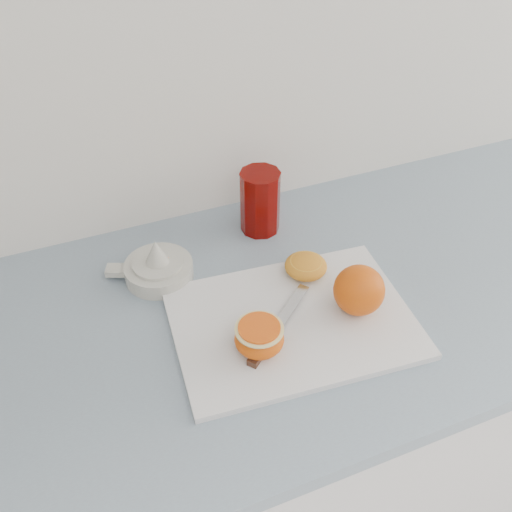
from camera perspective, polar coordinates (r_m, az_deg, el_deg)
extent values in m
cube|color=white|center=(1.35, -0.25, -18.90)|extent=(2.33, 0.60, 0.86)
cube|color=#839BA9|center=(0.99, -0.32, -5.74)|extent=(2.39, 0.64, 0.03)
cube|color=silver|center=(0.95, 3.67, -6.56)|extent=(0.41, 0.31, 0.01)
sphere|color=#DE6C00|center=(0.95, 10.26, -3.38)|extent=(0.08, 0.08, 0.08)
ellipsoid|color=#DE6C00|center=(0.89, 0.32, -8.29)|extent=(0.08, 0.08, 0.04)
cylinder|color=#EEE18D|center=(0.87, 0.33, -7.32)|extent=(0.08, 0.08, 0.00)
cylinder|color=orange|center=(0.87, 0.33, -7.20)|extent=(0.07, 0.07, 0.00)
ellipsoid|color=orange|center=(1.02, 5.00, -1.00)|extent=(0.08, 0.08, 0.03)
cylinder|color=gold|center=(1.01, 5.03, -0.59)|extent=(0.06, 0.06, 0.00)
cube|color=#422316|center=(0.90, 0.82, -8.96)|extent=(0.08, 0.07, 0.01)
cube|color=#B7B7BC|center=(0.96, 3.53, -4.99)|extent=(0.10, 0.08, 0.00)
cylinder|color=#B7B7BC|center=(0.90, 0.82, -8.96)|extent=(0.01, 0.01, 0.01)
cylinder|color=silver|center=(1.04, -9.68, -1.45)|extent=(0.12, 0.12, 0.03)
cylinder|color=silver|center=(1.03, -9.79, -0.68)|extent=(0.09, 0.09, 0.01)
cone|color=silver|center=(1.01, -9.96, 0.42)|extent=(0.04, 0.04, 0.05)
cube|color=silver|center=(1.05, -13.69, -1.40)|extent=(0.05, 0.04, 0.01)
ellipsoid|color=#F16300|center=(1.02, -9.28, -0.71)|extent=(0.01, 0.01, 0.00)
ellipsoid|color=#F16300|center=(1.03, -10.37, -0.09)|extent=(0.01, 0.01, 0.00)
ellipsoid|color=#F16300|center=(1.02, -10.01, -0.93)|extent=(0.01, 0.01, 0.00)
ellipsoid|color=#F16300|center=(1.03, -8.90, -0.22)|extent=(0.01, 0.01, 0.00)
cylinder|color=#610300|center=(1.11, 0.41, 5.38)|extent=(0.08, 0.08, 0.13)
cylinder|color=orange|center=(1.14, 0.40, 3.39)|extent=(0.06, 0.06, 0.02)
cylinder|color=#610300|center=(1.07, 0.42, 8.21)|extent=(0.08, 0.08, 0.00)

